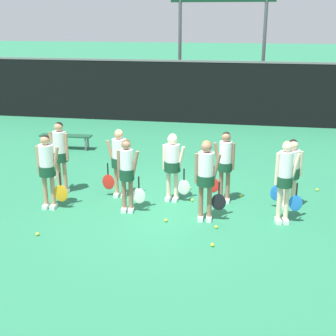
# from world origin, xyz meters

# --- Properties ---
(ground_plane) EXTENTS (140.00, 140.00, 0.00)m
(ground_plane) POSITION_xyz_m (0.00, 0.00, 0.00)
(ground_plane) COLOR #26724C
(fence_windscreen) EXTENTS (60.00, 0.08, 2.51)m
(fence_windscreen) POSITION_xyz_m (0.00, 8.89, 1.27)
(fence_windscreen) COLOR black
(fence_windscreen) RESTS_ON ground_plane
(scoreboard) EXTENTS (4.25, 0.15, 5.94)m
(scoreboard) POSITION_xyz_m (0.39, 10.38, 4.72)
(scoreboard) COLOR #515156
(scoreboard) RESTS_ON ground_plane
(bench_courtside) EXTENTS (1.71, 0.42, 0.47)m
(bench_courtside) POSITION_xyz_m (-4.12, 4.23, 0.40)
(bench_courtside) COLOR #19472D
(bench_courtside) RESTS_ON ground_plane
(player_0) EXTENTS (0.67, 0.37, 1.70)m
(player_0) POSITION_xyz_m (-2.60, -0.51, 1.00)
(player_0) COLOR tan
(player_0) RESTS_ON ground_plane
(player_1) EXTENTS (0.61, 0.32, 1.65)m
(player_1) POSITION_xyz_m (-0.81, -0.39, 0.95)
(player_1) COLOR #8C664C
(player_1) RESTS_ON ground_plane
(player_2) EXTENTS (0.67, 0.38, 1.74)m
(player_2) POSITION_xyz_m (0.92, -0.56, 1.04)
(player_2) COLOR #8C664C
(player_2) RESTS_ON ground_plane
(player_3) EXTENTS (0.61, 0.33, 1.76)m
(player_3) POSITION_xyz_m (2.53, -0.40, 1.03)
(player_3) COLOR beige
(player_3) RESTS_ON ground_plane
(player_4) EXTENTS (0.63, 0.36, 1.77)m
(player_4) POSITION_xyz_m (-2.71, 0.46, 1.05)
(player_4) COLOR tan
(player_4) RESTS_ON ground_plane
(player_5) EXTENTS (0.66, 0.38, 1.65)m
(player_5) POSITION_xyz_m (-1.24, 0.45, 0.97)
(player_5) COLOR tan
(player_5) RESTS_ON ground_plane
(player_6) EXTENTS (0.66, 0.38, 1.61)m
(player_6) POSITION_xyz_m (0.05, 0.42, 0.95)
(player_6) COLOR beige
(player_6) RESTS_ON ground_plane
(player_7) EXTENTS (0.63, 0.33, 1.68)m
(player_7) POSITION_xyz_m (1.24, 0.56, 0.98)
(player_7) COLOR #8C664C
(player_7) RESTS_ON ground_plane
(player_8) EXTENTS (0.65, 0.38, 1.60)m
(player_8) POSITION_xyz_m (2.70, 0.44, 0.94)
(player_8) COLOR beige
(player_8) RESTS_ON ground_plane
(tennis_ball_0) EXTENTS (0.07, 0.07, 0.07)m
(tennis_ball_0) POSITION_xyz_m (3.49, 1.66, 0.04)
(tennis_ball_0) COLOR #CCE033
(tennis_ball_0) RESTS_ON ground_plane
(tennis_ball_1) EXTENTS (0.07, 0.07, 0.07)m
(tennis_ball_1) POSITION_xyz_m (-2.93, -0.03, 0.04)
(tennis_ball_1) COLOR #CCE033
(tennis_ball_1) RESTS_ON ground_plane
(tennis_ball_2) EXTENTS (0.06, 0.06, 0.06)m
(tennis_ball_2) POSITION_xyz_m (0.52, 0.43, 0.03)
(tennis_ball_2) COLOR #CCE033
(tennis_ball_2) RESTS_ON ground_plane
(tennis_ball_3) EXTENTS (0.07, 0.07, 0.07)m
(tennis_ball_3) POSITION_xyz_m (-2.27, -1.91, 0.03)
(tennis_ball_3) COLOR #CCE033
(tennis_ball_3) RESTS_ON ground_plane
(tennis_ball_4) EXTENTS (0.07, 0.07, 0.07)m
(tennis_ball_4) POSITION_xyz_m (0.35, 1.22, 0.03)
(tennis_ball_4) COLOR #CCE033
(tennis_ball_4) RESTS_ON ground_plane
(tennis_ball_5) EXTENTS (0.07, 0.07, 0.07)m
(tennis_ball_5) POSITION_xyz_m (1.63, 0.92, 0.03)
(tennis_ball_5) COLOR #CCE033
(tennis_ball_5) RESTS_ON ground_plane
(tennis_ball_6) EXTENTS (0.07, 0.07, 0.07)m
(tennis_ball_6) POSITION_xyz_m (-3.00, 0.16, 0.03)
(tennis_ball_6) COLOR #CCE033
(tennis_ball_6) RESTS_ON ground_plane
(tennis_ball_7) EXTENTS (0.07, 0.07, 0.07)m
(tennis_ball_7) POSITION_xyz_m (1.19, -0.95, 0.03)
(tennis_ball_7) COLOR #CCE033
(tennis_ball_7) RESTS_ON ground_plane
(tennis_ball_8) EXTENTS (0.07, 0.07, 0.07)m
(tennis_ball_8) POSITION_xyz_m (0.12, -0.81, 0.03)
(tennis_ball_8) COLOR #CCE033
(tennis_ball_8) RESTS_ON ground_plane
(tennis_ball_9) EXTENTS (0.07, 0.07, 0.07)m
(tennis_ball_9) POSITION_xyz_m (1.19, -1.75, 0.04)
(tennis_ball_9) COLOR #CCE033
(tennis_ball_9) RESTS_ON ground_plane
(tennis_ball_10) EXTENTS (0.07, 0.07, 0.07)m
(tennis_ball_10) POSITION_xyz_m (2.58, 0.95, 0.03)
(tennis_ball_10) COLOR #CCE033
(tennis_ball_10) RESTS_ON ground_plane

